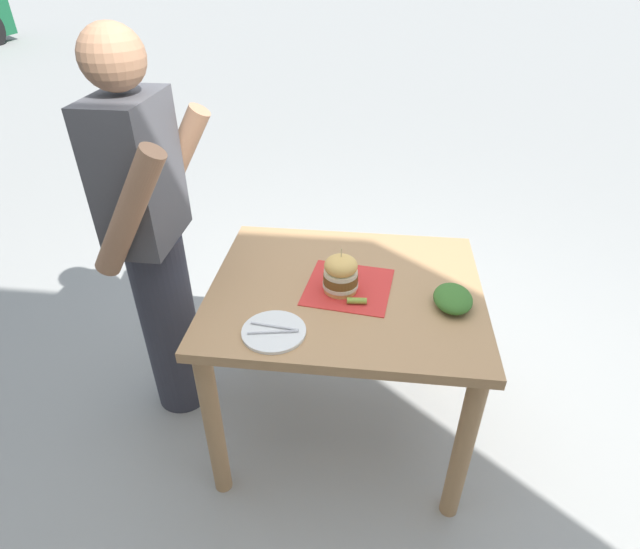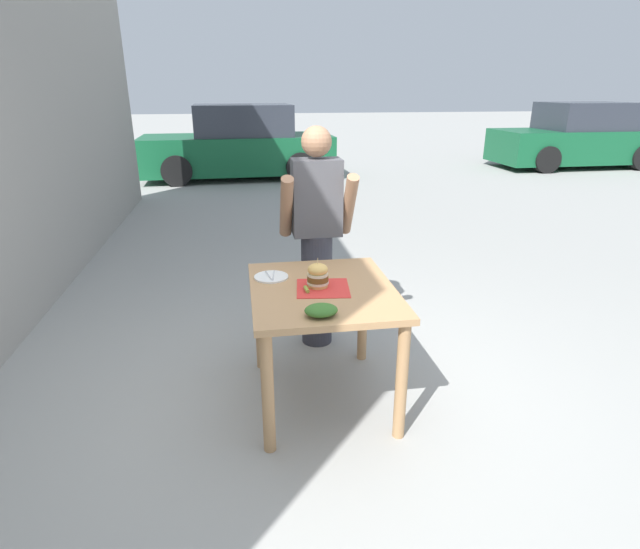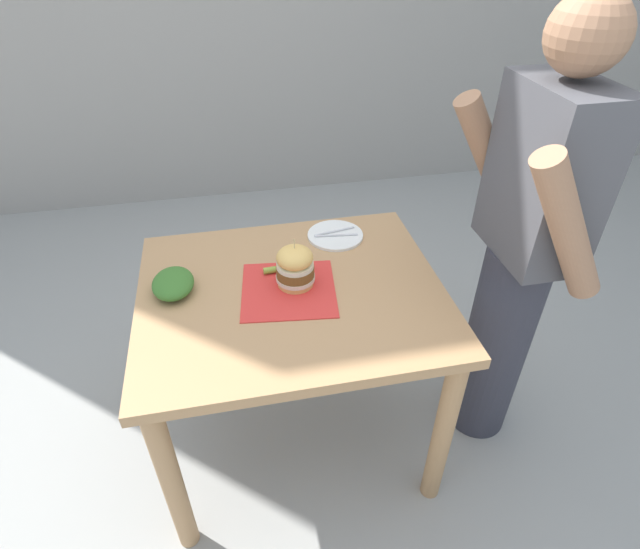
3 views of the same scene
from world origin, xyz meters
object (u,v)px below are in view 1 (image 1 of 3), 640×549
(side_salad, at_px, (453,298))
(sandwich, at_px, (341,274))
(patio_table, at_px, (345,314))
(diner_across_table, at_px, (153,242))
(side_plate_with_forks, at_px, (274,331))
(pickle_spear, at_px, (357,301))

(side_salad, bearing_deg, sandwich, 83.56)
(patio_table, height_order, diner_across_table, diner_across_table)
(sandwich, bearing_deg, side_salad, -96.44)
(patio_table, relative_size, side_plate_with_forks, 4.73)
(side_plate_with_forks, bearing_deg, sandwich, -36.83)
(diner_across_table, bearing_deg, side_plate_with_forks, -124.23)
(side_salad, bearing_deg, patio_table, 79.42)
(sandwich, height_order, pickle_spear, sandwich)
(patio_table, distance_m, diner_across_table, 0.83)
(pickle_spear, bearing_deg, sandwich, 40.23)
(patio_table, xyz_separation_m, side_salad, (-0.07, -0.39, 0.16))
(diner_across_table, bearing_deg, patio_table, -96.24)
(pickle_spear, xyz_separation_m, diner_across_table, (0.19, 0.84, 0.08))
(side_plate_with_forks, bearing_deg, patio_table, -36.72)
(side_plate_with_forks, xyz_separation_m, side_salad, (0.23, -0.62, 0.03))
(sandwich, relative_size, side_salad, 1.02)
(sandwich, relative_size, pickle_spear, 2.55)
(pickle_spear, bearing_deg, side_plate_with_forks, 125.54)
(patio_table, xyz_separation_m, pickle_spear, (-0.11, -0.05, 0.15))
(pickle_spear, relative_size, diner_across_table, 0.04)
(side_plate_with_forks, relative_size, diner_across_table, 0.13)
(side_salad, distance_m, diner_across_table, 1.19)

